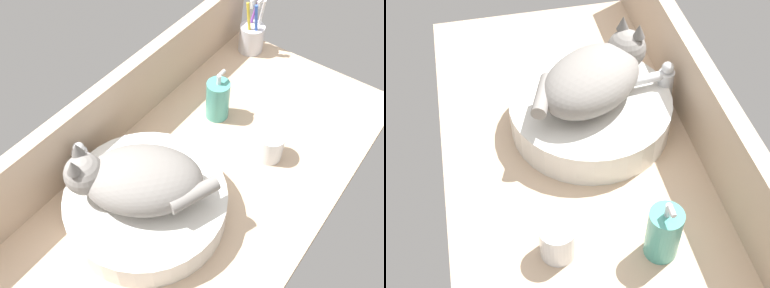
# 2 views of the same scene
# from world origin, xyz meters

# --- Properties ---
(ground_plane) EXTENTS (1.21, 0.58, 0.04)m
(ground_plane) POSITION_xyz_m (0.00, 0.00, -0.02)
(ground_plane) COLOR tan
(backsplash_panel) EXTENTS (1.21, 0.04, 0.18)m
(backsplash_panel) POSITION_xyz_m (0.00, 0.27, 0.09)
(backsplash_panel) COLOR tan
(backsplash_panel) RESTS_ON ground_plane
(sink_basin) EXTENTS (0.36, 0.36, 0.08)m
(sink_basin) POSITION_xyz_m (-0.12, 0.05, 0.04)
(sink_basin) COLOR silver
(sink_basin) RESTS_ON ground_plane
(cat) EXTENTS (0.28, 0.30, 0.14)m
(cat) POSITION_xyz_m (-0.13, 0.06, 0.14)
(cat) COLOR gray
(cat) RESTS_ON sink_basin
(faucet) EXTENTS (0.04, 0.12, 0.14)m
(faucet) POSITION_xyz_m (-0.14, 0.21, 0.07)
(faucet) COLOR silver
(faucet) RESTS_ON ground_plane
(soap_dispenser) EXTENTS (0.06, 0.06, 0.15)m
(soap_dispenser) POSITION_xyz_m (0.23, 0.10, 0.06)
(soap_dispenser) COLOR teal
(soap_dispenser) RESTS_ON ground_plane
(water_glass) EXTENTS (0.07, 0.07, 0.08)m
(water_glass) POSITION_xyz_m (0.19, -0.09, 0.03)
(water_glass) COLOR white
(water_glass) RESTS_ON ground_plane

